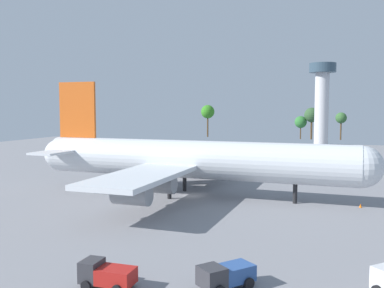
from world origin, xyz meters
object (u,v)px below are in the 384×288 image
object	(u,v)px
cargo_airplane	(191,160)
baggage_tug	(106,274)
control_tower	(322,96)
safety_cone_nose	(361,206)
maintenance_van	(295,168)
catering_truck	(225,275)

from	to	relation	value
cargo_airplane	baggage_tug	distance (m)	39.42
control_tower	safety_cone_nose	bearing A→B (deg)	-83.73
cargo_airplane	maintenance_van	world-z (taller)	cargo_airplane
maintenance_van	safety_cone_nose	bearing A→B (deg)	-67.38
catering_truck	safety_cone_nose	size ratio (longest dim) A/B	8.19
catering_truck	control_tower	xyz separation A→B (m)	(-1.17, 150.17, 18.67)
baggage_tug	safety_cone_nose	bearing A→B (deg)	61.69
safety_cone_nose	baggage_tug	bearing A→B (deg)	-118.31
baggage_tug	catering_truck	world-z (taller)	baggage_tug
cargo_airplane	catering_truck	xyz separation A→B (m)	(15.86, -35.43, -5.01)
maintenance_van	catering_truck	bearing A→B (deg)	-88.36
cargo_airplane	catering_truck	bearing A→B (deg)	-65.89
cargo_airplane	catering_truck	size ratio (longest dim) A/B	11.77
cargo_airplane	baggage_tug	bearing A→B (deg)	-80.69
cargo_airplane	safety_cone_nose	world-z (taller)	cargo_airplane
baggage_tug	safety_cone_nose	size ratio (longest dim) A/B	7.46
catering_truck	safety_cone_nose	xyz separation A→B (m)	(11.41, 35.73, -0.88)
cargo_airplane	baggage_tug	world-z (taller)	cargo_airplane
safety_cone_nose	control_tower	xyz separation A→B (m)	(-12.58, 114.44, 19.55)
baggage_tug	catering_truck	distance (m)	10.04
baggage_tug	safety_cone_nose	world-z (taller)	baggage_tug
maintenance_van	cargo_airplane	bearing A→B (deg)	-113.28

